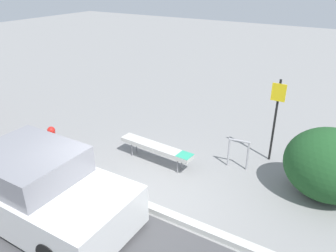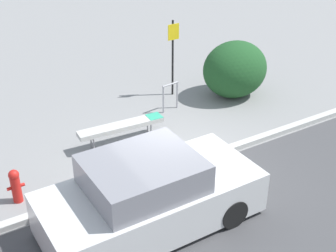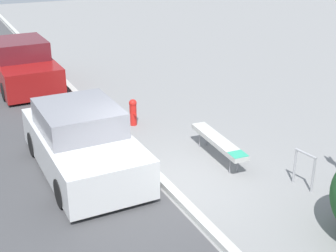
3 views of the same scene
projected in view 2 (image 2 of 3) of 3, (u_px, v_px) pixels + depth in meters
ground_plane at (177, 169)px, 10.74m from camera, size 60.00×60.00×0.00m
curb at (177, 167)px, 10.71m from camera, size 60.00×0.20×0.13m
bench at (121, 126)px, 11.57m from camera, size 2.21×0.51×0.53m
bike_rack at (170, 94)px, 13.12m from camera, size 0.55×0.12×0.83m
sign_post at (173, 51)px, 13.61m from camera, size 0.36×0.08×2.30m
fire_hydrant at (16, 185)px, 9.53m from camera, size 0.36×0.22×0.77m
shrub_hedge at (235, 69)px, 13.81m from camera, size 2.00×1.67×1.69m
parked_car_near at (149, 196)px, 8.76m from camera, size 4.20×1.92×1.52m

